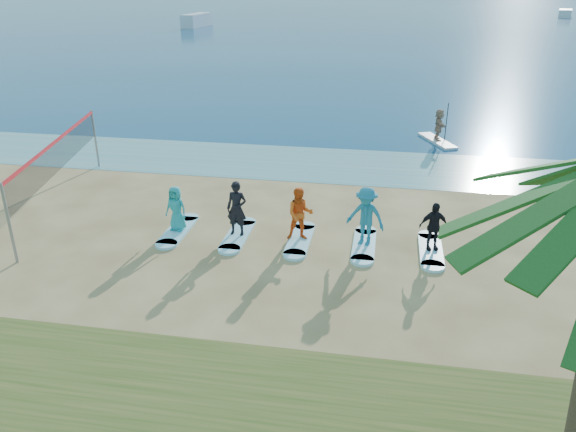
% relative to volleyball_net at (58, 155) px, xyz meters
% --- Properties ---
extents(ground, '(600.00, 600.00, 0.00)m').
position_rel_volleyball_net_xyz_m(ground, '(8.11, -4.09, -1.90)').
color(ground, tan).
rests_on(ground, ground).
extents(shallow_water, '(600.00, 600.00, 0.00)m').
position_rel_volleyball_net_xyz_m(shallow_water, '(8.11, 6.41, -1.90)').
color(shallow_water, teal).
rests_on(shallow_water, ground).
extents(ocean, '(600.00, 600.00, 0.00)m').
position_rel_volleyball_net_xyz_m(ocean, '(8.11, 155.91, -1.90)').
color(ocean, navy).
rests_on(ocean, ground).
extents(volleyball_net, '(2.01, 8.88, 2.50)m').
position_rel_volleyball_net_xyz_m(volleyball_net, '(0.00, 0.00, 0.00)').
color(volleyball_net, gray).
rests_on(volleyball_net, ground).
extents(paddleboard, '(1.84, 3.03, 0.12)m').
position_rel_volleyball_net_xyz_m(paddleboard, '(14.07, 11.03, -1.84)').
color(paddleboard, silver).
rests_on(paddleboard, ground).
extents(paddleboarder, '(0.59, 1.48, 1.55)m').
position_rel_volleyball_net_xyz_m(paddleboarder, '(14.07, 11.03, -1.01)').
color(paddleboarder, tan).
rests_on(paddleboarder, paddleboard).
extents(boat_offshore_a, '(2.84, 7.90, 1.95)m').
position_rel_volleyball_net_xyz_m(boat_offshore_a, '(-19.31, 72.60, -1.90)').
color(boat_offshore_a, silver).
rests_on(boat_offshore_a, ground).
extents(boat_offshore_b, '(3.73, 6.43, 1.43)m').
position_rel_volleyball_net_xyz_m(boat_offshore_b, '(44.07, 104.97, -1.90)').
color(boat_offshore_b, silver).
rests_on(boat_offshore_b, ground).
extents(surfboard_0, '(0.70, 2.20, 0.09)m').
position_rel_volleyball_net_xyz_m(surfboard_0, '(4.91, -1.53, -1.86)').
color(surfboard_0, '#A4EDFF').
rests_on(surfboard_0, ground).
extents(student_0, '(0.82, 0.62, 1.50)m').
position_rel_volleyball_net_xyz_m(student_0, '(4.91, -1.53, -1.06)').
color(student_0, teal).
rests_on(student_0, surfboard_0).
extents(surfboard_1, '(0.70, 2.20, 0.09)m').
position_rel_volleyball_net_xyz_m(surfboard_1, '(6.95, -1.53, -1.86)').
color(surfboard_1, '#A4EDFF').
rests_on(surfboard_1, ground).
extents(student_1, '(0.68, 0.47, 1.79)m').
position_rel_volleyball_net_xyz_m(student_1, '(6.95, -1.53, -0.92)').
color(student_1, black).
rests_on(student_1, surfboard_1).
extents(surfboard_2, '(0.70, 2.20, 0.09)m').
position_rel_volleyball_net_xyz_m(surfboard_2, '(8.99, -1.53, -1.86)').
color(surfboard_2, '#A4EDFF').
rests_on(surfboard_2, ground).
extents(student_2, '(0.94, 0.80, 1.71)m').
position_rel_volleyball_net_xyz_m(student_2, '(8.99, -1.53, -0.96)').
color(student_2, '#E95A18').
rests_on(student_2, surfboard_2).
extents(surfboard_3, '(0.70, 2.20, 0.09)m').
position_rel_volleyball_net_xyz_m(surfboard_3, '(11.04, -1.53, -1.86)').
color(surfboard_3, '#A4EDFF').
rests_on(surfboard_3, ground).
extents(student_3, '(1.37, 1.05, 1.88)m').
position_rel_volleyball_net_xyz_m(student_3, '(11.04, -1.53, -0.88)').
color(student_3, teal).
rests_on(student_3, surfboard_3).
extents(surfboard_4, '(0.70, 2.20, 0.09)m').
position_rel_volleyball_net_xyz_m(surfboard_4, '(13.08, -1.53, -1.86)').
color(surfboard_4, '#A4EDFF').
rests_on(surfboard_4, ground).
extents(student_4, '(0.96, 0.59, 1.52)m').
position_rel_volleyball_net_xyz_m(student_4, '(13.08, -1.53, -1.05)').
color(student_4, black).
rests_on(student_4, surfboard_4).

